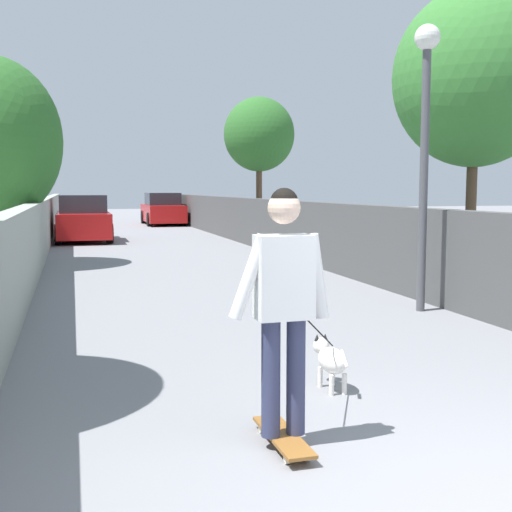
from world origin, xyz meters
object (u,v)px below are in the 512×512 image
(skateboard, at_px, (283,437))
(car_near, at_px, (83,220))
(tree_right_mid, at_px, (475,78))
(dog, at_px, (330,359))
(person_skateboarder, at_px, (284,292))
(tree_right_distant, at_px, (259,135))
(car_far, at_px, (163,210))
(lamp_post, at_px, (425,115))

(skateboard, bearing_deg, car_near, 3.14)
(tree_right_mid, relative_size, dog, 3.68)
(skateboard, height_order, person_skateboarder, person_skateboarder)
(tree_right_distant, xyz_separation_m, person_skateboarder, (-17.51, 4.83, -2.49))
(car_near, height_order, car_far, same)
(dog, bearing_deg, tree_right_distant, -13.81)
(lamp_post, distance_m, car_near, 15.05)
(tree_right_distant, bearing_deg, skateboard, 164.58)
(car_far, bearing_deg, lamp_post, -178.53)
(person_skateboarder, relative_size, dog, 1.19)
(tree_right_mid, bearing_deg, car_near, 27.48)
(tree_right_distant, bearing_deg, lamp_post, 174.13)
(tree_right_mid, xyz_separation_m, person_skateboarder, (-6.01, 5.45, -2.60))
(tree_right_mid, xyz_separation_m, dog, (-4.90, 4.65, -3.40))
(car_near, relative_size, car_far, 0.89)
(lamp_post, bearing_deg, car_near, 17.47)
(skateboard, distance_m, car_far, 27.80)
(tree_right_mid, relative_size, tree_right_distant, 1.08)
(tree_right_mid, distance_m, car_far, 21.99)
(car_near, bearing_deg, tree_right_distant, -99.00)
(skateboard, bearing_deg, car_far, -5.91)
(person_skateboarder, height_order, car_near, person_skateboarder)
(dog, xyz_separation_m, car_far, (26.54, -2.07, 0.44))
(car_far, bearing_deg, car_near, 157.17)
(tree_right_mid, distance_m, tree_right_distant, 11.52)
(skateboard, distance_m, dog, 1.38)
(tree_right_mid, xyz_separation_m, car_far, (21.63, 2.58, -2.96))
(skateboard, bearing_deg, lamp_post, -39.39)
(lamp_post, relative_size, dog, 2.84)
(tree_right_mid, bearing_deg, skateboard, 137.82)
(tree_right_mid, relative_size, person_skateboarder, 3.09)
(tree_right_mid, relative_size, lamp_post, 1.30)
(lamp_post, height_order, skateboard, lamp_post)
(tree_right_mid, relative_size, skateboard, 6.51)
(dog, bearing_deg, car_far, -4.45)
(tree_right_distant, bearing_deg, car_near, 81.00)
(lamp_post, distance_m, car_far, 23.53)
(tree_right_mid, bearing_deg, dog, 136.51)
(lamp_post, relative_size, car_far, 0.94)
(lamp_post, xyz_separation_m, car_near, (14.22, 4.48, -2.07))
(skateboard, xyz_separation_m, dog, (1.11, -0.80, 0.21))
(tree_right_distant, bearing_deg, dog, 166.19)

